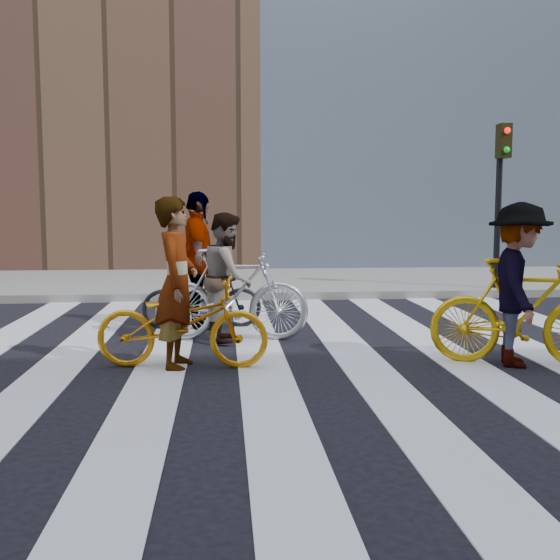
{
  "coord_description": "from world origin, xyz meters",
  "views": [
    {
      "loc": [
        -0.96,
        -7.08,
        1.69
      ],
      "look_at": [
        -0.33,
        0.3,
        0.89
      ],
      "focal_mm": 42.0,
      "sensor_mm": 36.0,
      "label": 1
    }
  ],
  "objects": [
    {
      "name": "bike_yellow_right",
      "position": [
        2.25,
        -0.32,
        0.58
      ],
      "size": [
        2.01,
        1.1,
        1.16
      ],
      "primitive_type": "imported",
      "rotation": [
        0.0,
        0.0,
        1.27
      ],
      "color": "#DFA40C",
      "rests_on": "ground"
    },
    {
      "name": "bike_yellow_left",
      "position": [
        -1.42,
        -0.1,
        0.48
      ],
      "size": [
        1.91,
        0.87,
        0.97
      ],
      "primitive_type": "imported",
      "rotation": [
        0.0,
        0.0,
        1.45
      ],
      "color": "orange",
      "rests_on": "ground"
    },
    {
      "name": "rider_rear",
      "position": [
        -1.33,
        2.24,
        0.97
      ],
      "size": [
        0.56,
        1.17,
        1.95
      ],
      "primitive_type": "imported",
      "rotation": [
        0.0,
        0.0,
        1.65
      ],
      "color": "slate",
      "rests_on": "ground"
    },
    {
      "name": "sidewalk_far",
      "position": [
        0.0,
        7.5,
        0.07
      ],
      "size": [
        100.0,
        5.0,
        0.15
      ],
      "primitive_type": "cube",
      "color": "gray",
      "rests_on": "ground"
    },
    {
      "name": "bike_dark_rear",
      "position": [
        -1.28,
        2.24,
        0.44
      ],
      "size": [
        1.73,
        0.72,
        0.89
      ],
      "primitive_type": "imported",
      "rotation": [
        0.0,
        0.0,
        1.65
      ],
      "color": "black",
      "rests_on": "ground"
    },
    {
      "name": "zebra_crosswalk",
      "position": [
        0.0,
        0.0,
        0.01
      ],
      "size": [
        8.25,
        10.0,
        0.01
      ],
      "color": "silver",
      "rests_on": "ground"
    },
    {
      "name": "traffic_signal",
      "position": [
        4.4,
        5.32,
        2.28
      ],
      "size": [
        0.22,
        0.42,
        3.33
      ],
      "color": "black",
      "rests_on": "ground"
    },
    {
      "name": "rider_mid",
      "position": [
        -0.92,
        1.31,
        0.83
      ],
      "size": [
        0.7,
        0.86,
        1.66
      ],
      "primitive_type": "imported",
      "rotation": [
        0.0,
        0.0,
        1.48
      ],
      "color": "slate",
      "rests_on": "ground"
    },
    {
      "name": "rider_left",
      "position": [
        -1.47,
        -0.1,
        0.91
      ],
      "size": [
        0.52,
        0.72,
        1.83
      ],
      "primitive_type": "imported",
      "rotation": [
        0.0,
        0.0,
        1.45
      ],
      "color": "slate",
      "rests_on": "ground"
    },
    {
      "name": "rider_right",
      "position": [
        2.2,
        -0.32,
        0.89
      ],
      "size": [
        0.97,
        1.29,
        1.77
      ],
      "primitive_type": "imported",
      "rotation": [
        0.0,
        0.0,
        1.27
      ],
      "color": "slate",
      "rests_on": "ground"
    },
    {
      "name": "bike_silver_mid",
      "position": [
        -0.87,
        1.31,
        0.6
      ],
      "size": [
        2.03,
        0.73,
        1.19
      ],
      "primitive_type": "imported",
      "rotation": [
        0.0,
        0.0,
        1.48
      ],
      "color": "silver",
      "rests_on": "ground"
    },
    {
      "name": "ground",
      "position": [
        0.0,
        0.0,
        0.0
      ],
      "size": [
        100.0,
        100.0,
        0.0
      ],
      "primitive_type": "plane",
      "color": "black",
      "rests_on": "ground"
    }
  ]
}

